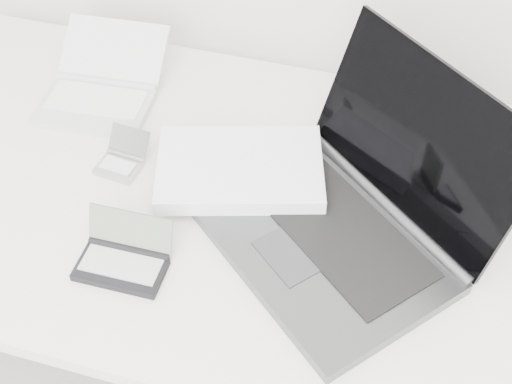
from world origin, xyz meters
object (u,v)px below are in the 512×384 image
(netbook_open_white, at_px, (100,91))
(palmtop_charcoal, at_px, (124,259))
(laptop_large, at_px, (314,199))
(desk, at_px, (278,219))

(netbook_open_white, relative_size, palmtop_charcoal, 1.94)
(laptop_large, height_order, palmtop_charcoal, laptop_large)
(desk, distance_m, palmtop_charcoal, 0.30)
(desk, xyz_separation_m, laptop_large, (0.07, -0.01, 0.09))
(desk, relative_size, netbook_open_white, 5.56)
(laptop_large, distance_m, palmtop_charcoal, 0.34)
(desk, distance_m, netbook_open_white, 0.47)
(netbook_open_white, xyz_separation_m, palmtop_charcoal, (0.22, -0.39, -0.00))
(desk, bearing_deg, netbook_open_white, 157.18)
(desk, relative_size, palmtop_charcoal, 10.80)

